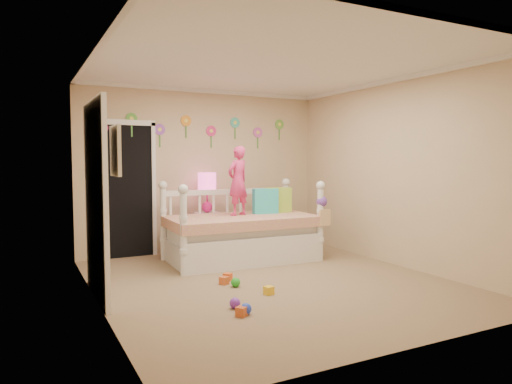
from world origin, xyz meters
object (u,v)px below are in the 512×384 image
daybed (242,220)px  nightstand (207,233)px  child (238,181)px  table_lamp (207,186)px

daybed → nightstand: 0.81m
child → table_lamp: 0.68m
daybed → child: (-0.02, 0.09, 0.57)m
daybed → nightstand: bearing=111.2°
nightstand → table_lamp: table_lamp is taller
child → table_lamp: bearing=-90.4°
child → table_lamp: child is taller
daybed → table_lamp: size_ratio=3.47×
table_lamp → nightstand: bearing=86.4°
child → table_lamp: size_ratio=1.62×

